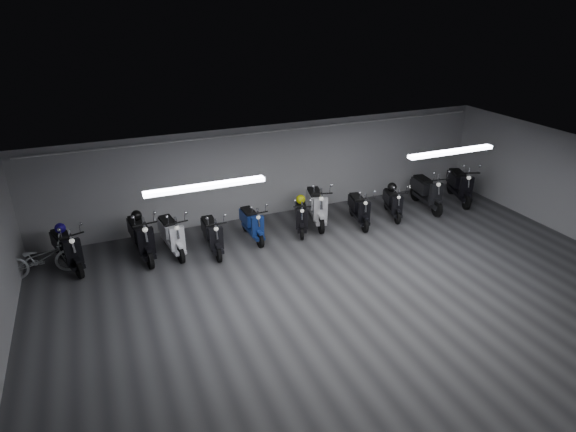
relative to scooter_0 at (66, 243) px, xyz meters
name	(u,v)px	position (x,y,z in m)	size (l,w,h in m)	color
floor	(357,297)	(5.90, -3.85, -0.70)	(14.00, 10.00, 0.01)	#39393C
ceiling	(365,179)	(5.90, -3.85, 2.11)	(14.00, 10.00, 0.01)	gray
back_wall	(275,170)	(5.90, 1.16, 0.70)	(14.00, 0.01, 2.80)	#A1A1A4
front_wall	(568,414)	(5.90, -8.85, 0.70)	(14.00, 0.01, 2.80)	#A1A1A4
fluor_strip_left	(206,186)	(2.90, -2.85, 2.04)	(2.40, 0.18, 0.08)	white
fluor_strip_right	(451,152)	(8.90, -2.85, 2.04)	(2.40, 0.18, 0.08)	white
conduit	(276,131)	(5.90, 1.07, 1.92)	(0.05, 0.05, 13.60)	white
scooter_0	(66,243)	(0.00, 0.00, 0.00)	(0.63, 1.88, 1.40)	black
scooter_1	(141,231)	(1.74, -0.12, 0.05)	(0.67, 2.00, 1.49)	black
scooter_2	(171,229)	(2.49, -0.19, -0.01)	(0.61, 1.84, 1.37)	white
scooter_3	(212,229)	(3.48, -0.53, -0.05)	(0.58, 1.73, 1.29)	black
scooter_4	(252,218)	(4.67, -0.24, -0.08)	(0.56, 1.67, 1.24)	navy
scooter_5	(301,211)	(6.12, -0.30, -0.10)	(0.54, 1.62, 1.21)	black
scooter_6	(317,200)	(6.74, -0.01, 0.05)	(0.67, 2.00, 1.49)	silver
scooter_7	(360,204)	(7.89, -0.53, -0.07)	(0.56, 1.69, 1.26)	black
scooter_8	(393,198)	(9.10, -0.46, -0.11)	(0.53, 1.59, 1.18)	black
scooter_9	(428,186)	(10.45, -0.33, 0.04)	(0.66, 1.97, 1.47)	black
bicycle	(40,255)	(-0.60, -0.12, -0.15)	(0.60, 1.71, 1.10)	silver
scooter_10	(461,180)	(11.80, -0.27, 0.05)	(0.67, 2.00, 1.49)	black
helmet_0	(392,187)	(9.17, -0.25, 0.18)	(0.28, 0.28, 0.28)	black
helmet_1	(136,215)	(1.71, 0.16, 0.36)	(0.28, 0.28, 0.28)	black
helmet_2	(301,199)	(6.20, -0.09, 0.18)	(0.27, 0.27, 0.27)	#D8E10D
helmet_3	(60,228)	(-0.08, 0.25, 0.30)	(0.26, 0.26, 0.26)	#180B7D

